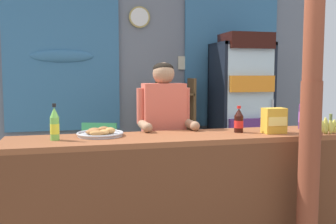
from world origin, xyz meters
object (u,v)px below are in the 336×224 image
object	(u,v)px
bottle_shelf_rack	(175,129)
shopkeeper	(164,128)
soda_bottle_cola	(239,121)
snack_box_choco_powder	(274,121)
stall_counter	(198,187)
soda_bottle_lime_soda	(55,125)
plastic_lawn_chair	(96,156)
timber_post	(312,89)
drink_fridge	(242,103)
banana_bunch	(330,126)
soda_bottle_grape_soda	(304,113)
pastry_tray	(100,133)

from	to	relation	value
bottle_shelf_rack	shopkeeper	distance (m)	1.68
shopkeeper	soda_bottle_cola	size ratio (longest dim) A/B	7.19
snack_box_choco_powder	shopkeeper	bearing A→B (deg)	144.81
shopkeeper	soda_bottle_cola	world-z (taller)	shopkeeper
stall_counter	soda_bottle_lime_soda	xyz separation A→B (m)	(-1.02, 0.11, 0.49)
plastic_lawn_chair	shopkeeper	distance (m)	1.37
timber_post	drink_fridge	size ratio (longest dim) A/B	1.42
stall_counter	banana_bunch	bearing A→B (deg)	-5.02
stall_counter	shopkeeper	size ratio (longest dim) A/B	1.83
bottle_shelf_rack	snack_box_choco_powder	xyz separation A→B (m)	(0.23, -2.11, 0.35)
timber_post	soda_bottle_lime_soda	size ratio (longest dim) A/B	10.63
drink_fridge	shopkeeper	world-z (taller)	drink_fridge
timber_post	drink_fridge	world-z (taller)	timber_post
plastic_lawn_chair	soda_bottle_grape_soda	xyz separation A→B (m)	(1.65, -1.55, 0.61)
bottle_shelf_rack	soda_bottle_grape_soda	size ratio (longest dim) A/B	4.24
plastic_lawn_chair	pastry_tray	bearing A→B (deg)	-92.31
stall_counter	shopkeeper	xyz separation A→B (m)	(-0.12, 0.56, 0.37)
bottle_shelf_rack	pastry_tray	bearing A→B (deg)	-119.99
soda_bottle_grape_soda	soda_bottle_cola	distance (m)	0.63
drink_fridge	bottle_shelf_rack	bearing A→B (deg)	166.35
timber_post	banana_bunch	distance (m)	0.51
soda_bottle_grape_soda	bottle_shelf_rack	bearing A→B (deg)	107.20
shopkeeper	banana_bunch	world-z (taller)	shopkeeper
soda_bottle_grape_soda	banana_bunch	world-z (taller)	soda_bottle_grape_soda
shopkeeper	pastry_tray	distance (m)	0.67
stall_counter	snack_box_choco_powder	distance (m)	0.80
drink_fridge	plastic_lawn_chair	size ratio (longest dim) A/B	2.25
timber_post	shopkeeper	bearing A→B (deg)	133.54
drink_fridge	soda_bottle_cola	bearing A→B (deg)	-115.46
soda_bottle_lime_soda	banana_bunch	world-z (taller)	soda_bottle_lime_soda
stall_counter	timber_post	size ratio (longest dim) A/B	1.01
soda_bottle_grape_soda	soda_bottle_lime_soda	distance (m)	2.04
soda_bottle_lime_soda	snack_box_choco_powder	world-z (taller)	soda_bottle_lime_soda
stall_counter	banana_bunch	size ratio (longest dim) A/B	10.46
stall_counter	banana_bunch	world-z (taller)	banana_bunch
drink_fridge	soda_bottle_lime_soda	bearing A→B (deg)	-141.15
pastry_tray	drink_fridge	bearing A→B (deg)	41.50
shopkeeper	soda_bottle_grape_soda	world-z (taller)	shopkeeper
drink_fridge	soda_bottle_grape_soda	world-z (taller)	drink_fridge
soda_bottle_lime_soda	stall_counter	bearing A→B (deg)	-6.24
plastic_lawn_chair	banana_bunch	xyz separation A→B (m)	(1.70, -1.84, 0.53)
drink_fridge	soda_bottle_lime_soda	xyz separation A→B (m)	(-2.27, -1.83, 0.02)
timber_post	bottle_shelf_rack	bearing A→B (deg)	97.18
soda_bottle_cola	pastry_tray	distance (m)	1.09
shopkeeper	bottle_shelf_rack	bearing A→B (deg)	71.27
soda_bottle_lime_soda	pastry_tray	size ratio (longest dim) A/B	0.74
soda_bottle_grape_soda	soda_bottle_lime_soda	xyz separation A→B (m)	(-2.03, -0.08, -0.03)
stall_counter	pastry_tray	distance (m)	0.84
snack_box_choco_powder	stall_counter	bearing A→B (deg)	-177.64
plastic_lawn_chair	banana_bunch	bearing A→B (deg)	-47.26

